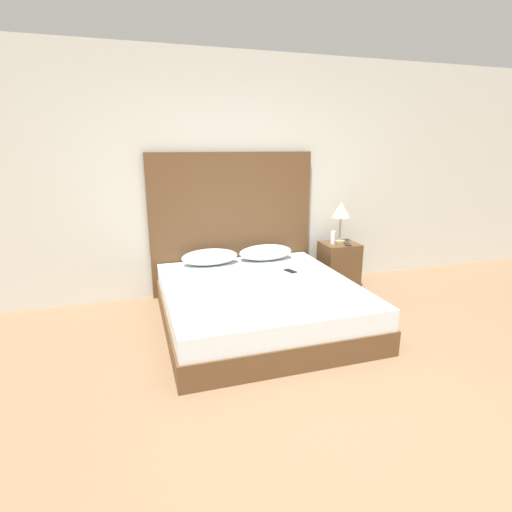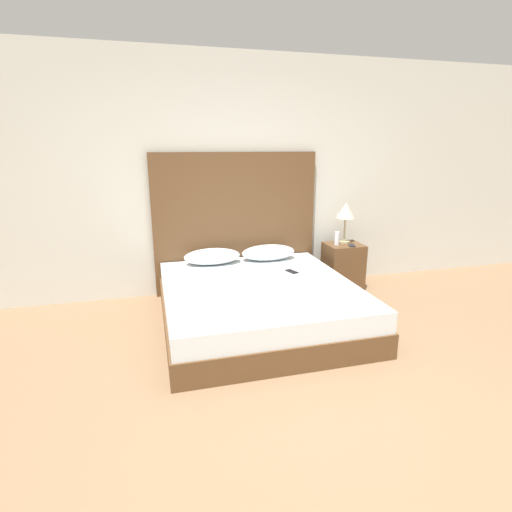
% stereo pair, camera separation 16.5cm
% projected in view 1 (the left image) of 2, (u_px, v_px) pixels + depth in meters
% --- Properties ---
extents(ground_plane, '(16.00, 16.00, 0.00)m').
position_uv_depth(ground_plane, '(345.00, 424.00, 2.54)').
color(ground_plane, '#8C6B4C').
extents(wall_back, '(10.00, 0.06, 2.70)m').
position_uv_depth(wall_back, '(236.00, 177.00, 4.62)').
color(wall_back, silver).
rests_on(wall_back, ground_plane).
extents(bed, '(1.83, 1.96, 0.41)m').
position_uv_depth(bed, '(259.00, 303.00, 3.92)').
color(bed, brown).
rests_on(bed, ground_plane).
extents(headboard, '(1.92, 0.05, 1.63)m').
position_uv_depth(headboard, '(233.00, 224.00, 4.68)').
color(headboard, brown).
rests_on(headboard, ground_plane).
extents(pillow_left, '(0.63, 0.32, 0.18)m').
position_uv_depth(pillow_left, '(210.00, 257.00, 4.45)').
color(pillow_left, silver).
rests_on(pillow_left, bed).
extents(pillow_right, '(0.63, 0.32, 0.18)m').
position_uv_depth(pillow_right, '(266.00, 252.00, 4.64)').
color(pillow_right, silver).
rests_on(pillow_right, bed).
extents(phone_on_bed, '(0.12, 0.16, 0.01)m').
position_uv_depth(phone_on_bed, '(290.00, 271.00, 4.23)').
color(phone_on_bed, black).
rests_on(phone_on_bed, bed).
extents(nightstand, '(0.43, 0.38, 0.56)m').
position_uv_depth(nightstand, '(339.00, 265.00, 4.92)').
color(nightstand, brown).
rests_on(nightstand, ground_plane).
extents(table_lamp, '(0.22, 0.22, 0.49)m').
position_uv_depth(table_lamp, '(341.00, 211.00, 4.82)').
color(table_lamp, tan).
rests_on(table_lamp, nightstand).
extents(phone_on_nightstand, '(0.12, 0.17, 0.01)m').
position_uv_depth(phone_on_nightstand, '(348.00, 244.00, 4.77)').
color(phone_on_nightstand, black).
rests_on(phone_on_nightstand, nightstand).
extents(toiletry_bottle, '(0.06, 0.06, 0.16)m').
position_uv_depth(toiletry_bottle, '(333.00, 238.00, 4.78)').
color(toiletry_bottle, silver).
rests_on(toiletry_bottle, nightstand).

